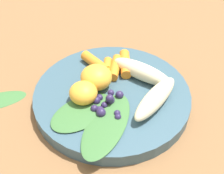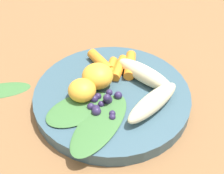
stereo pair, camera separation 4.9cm
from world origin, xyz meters
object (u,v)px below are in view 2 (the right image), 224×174
(banana_peeled_left, at_px, (145,74))
(orange_segment_near, at_px, (82,90))
(bowl, at_px, (112,96))
(kale_leaf_stray, at_px, (0,90))
(banana_peeled_right, at_px, (153,102))

(banana_peeled_left, distance_m, orange_segment_near, 0.11)
(bowl, distance_m, orange_segment_near, 0.06)
(bowl, bearing_deg, banana_peeled_left, -49.98)
(bowl, xyz_separation_m, kale_leaf_stray, (-0.02, 0.20, -0.01))
(bowl, xyz_separation_m, orange_segment_near, (-0.03, 0.04, 0.03))
(orange_segment_near, bearing_deg, banana_peeled_right, -88.77)
(bowl, bearing_deg, banana_peeled_right, -108.53)
(banana_peeled_left, bearing_deg, kale_leaf_stray, 43.49)
(orange_segment_near, bearing_deg, bowl, -58.58)
(banana_peeled_right, relative_size, kale_leaf_stray, 1.06)
(banana_peeled_left, distance_m, kale_leaf_stray, 0.26)
(banana_peeled_right, distance_m, kale_leaf_stray, 0.27)
(bowl, bearing_deg, kale_leaf_stray, 96.44)
(banana_peeled_left, relative_size, orange_segment_near, 2.52)
(banana_peeled_left, bearing_deg, orange_segment_near, 65.52)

